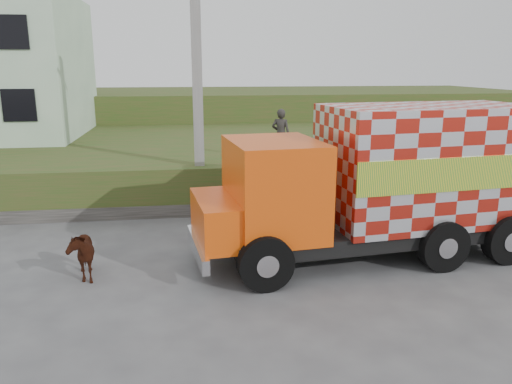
{
  "coord_description": "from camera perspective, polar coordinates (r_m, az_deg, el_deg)",
  "views": [
    {
      "loc": [
        -1.39,
        -10.83,
        4.5
      ],
      "look_at": [
        0.38,
        1.73,
        1.3
      ],
      "focal_mm": 35.0,
      "sensor_mm": 36.0,
      "label": 1
    }
  ],
  "objects": [
    {
      "name": "retaining_strip",
      "position": [
        15.64,
        -9.95,
        -2.02
      ],
      "size": [
        16.0,
        0.5,
        0.4
      ],
      "primitive_type": "cube",
      "color": "#595651",
      "rests_on": "ground"
    },
    {
      "name": "cow",
      "position": [
        11.57,
        -19.52,
        -6.55
      ],
      "size": [
        0.96,
        1.46,
        1.14
      ],
      "primitive_type": "imported",
      "rotation": [
        0.0,
        0.0,
        0.28
      ],
      "color": "#35190D",
      "rests_on": "ground"
    },
    {
      "name": "ground",
      "position": [
        11.81,
        -0.65,
        -8.24
      ],
      "size": [
        120.0,
        120.0,
        0.0
      ],
      "primitive_type": "plane",
      "color": "#474749",
      "rests_on": "ground"
    },
    {
      "name": "cargo_truck",
      "position": [
        12.23,
        14.5,
        1.25
      ],
      "size": [
        8.34,
        3.58,
        3.62
      ],
      "rotation": [
        0.0,
        0.0,
        0.11
      ],
      "color": "black",
      "rests_on": "ground"
    },
    {
      "name": "utility_pole",
      "position": [
        15.44,
        -6.73,
        12.49
      ],
      "size": [
        1.2,
        0.3,
        8.0
      ],
      "color": "gray",
      "rests_on": "ground"
    },
    {
      "name": "pedestrian",
      "position": [
        16.46,
        2.85,
        6.59
      ],
      "size": [
        0.72,
        0.61,
        1.67
      ],
      "primitive_type": "imported",
      "rotation": [
        0.0,
        0.0,
        2.72
      ],
      "color": "#302F2B",
      "rests_on": "embankment"
    },
    {
      "name": "embankment",
      "position": [
        21.21,
        -4.15,
        3.94
      ],
      "size": [
        40.0,
        12.0,
        1.5
      ],
      "primitive_type": "cube",
      "color": "#2D521B",
      "rests_on": "ground"
    },
    {
      "name": "embankment_far",
      "position": [
        32.99,
        -5.65,
        8.87
      ],
      "size": [
        40.0,
        12.0,
        3.0
      ],
      "primitive_type": "cube",
      "color": "#2D521B",
      "rests_on": "ground"
    }
  ]
}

